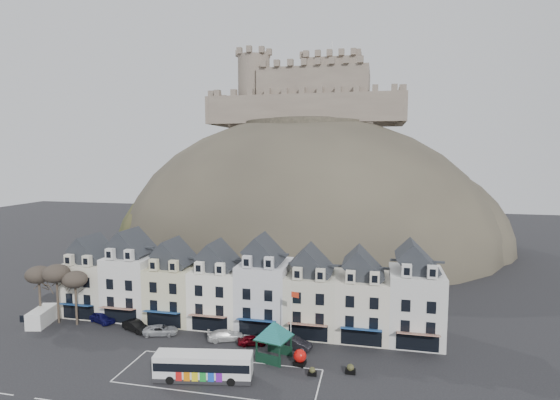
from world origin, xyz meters
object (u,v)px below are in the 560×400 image
Objects in this scene: bus_shelter at (274,330)px; car_white at (226,335)px; flagpole at (291,316)px; car_silver at (161,330)px; red_buoy at (300,357)px; car_charcoal at (294,343)px; car_maroon at (252,340)px; bus at (204,365)px; white_van at (42,317)px; car_navy at (102,317)px; car_black at (136,326)px.

car_white is (-7.40, 3.73, -2.96)m from bus_shelter.
car_silver is at bearing 176.83° from flagpole.
red_buoy is 11.56m from car_white.
red_buoy is at bearing -147.10° from car_charcoal.
bus is at bearing 147.95° from car_maroon.
white_van reaches higher than car_charcoal.
bus is 2.43× the size of car_charcoal.
car_white is 9.22m from car_charcoal.
red_buoy is 0.41× the size of car_navy.
flagpole is at bearing -69.50° from car_black.
flagpole is 1.74× the size of car_navy.
white_van is 1.24× the size of car_black.
car_maroon is (3.75, -0.60, -0.07)m from car_white.
bus_shelter is at bearing -18.24° from white_van.
car_black is 13.16m from car_white.
car_silver is (18.32, 0.40, -0.51)m from white_van.
car_charcoal reaches higher than car_maroon.
car_navy is at bearing 67.94° from car_maroon.
car_navy is (-30.25, 6.40, -0.18)m from red_buoy.
car_white is (27.52, 0.60, -0.46)m from white_van.
car_black is (-20.55, 3.90, -2.93)m from bus_shelter.
bus is 12.19m from flagpole.
car_black is at bearing -176.12° from bus_shelter.
flagpole is at bearing -74.27° from car_navy.
bus_shelter is at bearing -79.85° from car_navy.
bus_shelter is at bearing -76.70° from car_black.
car_black is 0.92× the size of car_white.
bus is 9.83m from car_maroon.
car_maroon is (2.71, 9.39, -1.02)m from bus.
flagpole reaches higher than car_black.
flagpole reaches higher than red_buoy.
bus reaches higher than car_black.
bus reaches higher than white_van.
car_navy is at bearing -177.16° from bus_shelter.
car_navy reaches higher than car_maroon.
white_van reaches higher than car_maroon.
car_charcoal is (8.16, 9.58, -0.91)m from bus.
white_van is (-28.56, 9.39, -0.49)m from bus.
car_white is 1.07× the size of car_charcoal.
bus_shelter is at bearing 164.86° from car_charcoal.
flagpole reaches higher than car_white.
car_navy reaches higher than car_silver.
car_silver is 1.25× the size of car_maroon.
car_silver is 9.20m from car_white.
flagpole reaches higher than car_charcoal.
car_navy is at bearing 140.58° from bus.
car_maroon is at bearing 64.42° from bus.
bus_shelter is 3.84× the size of red_buoy.
car_white is 1.31× the size of car_maroon.
bus is 14.20m from car_silver.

